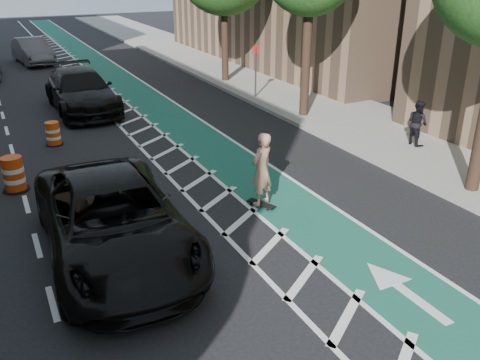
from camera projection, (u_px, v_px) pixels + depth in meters
ground at (209, 262)px, 10.86m from camera, size 120.00×120.00×0.00m
bike_lane at (178, 123)px, 20.31m from camera, size 2.00×90.00×0.01m
buffer_strip at (142, 128)px, 19.69m from camera, size 1.40×90.00×0.01m
sidewalk_right at (313, 103)px, 22.97m from camera, size 5.00×90.00×0.15m
curb_right at (266, 109)px, 21.95m from camera, size 0.12×90.00×0.16m
sign_post at (256, 71)px, 23.32m from camera, size 0.35×0.08×2.47m
skateboard at (261, 204)px, 13.29m from camera, size 0.54×0.83×0.11m
skateboarder at (262, 169)px, 12.91m from camera, size 0.83×0.71×1.92m
suv_near at (114, 220)px, 10.82m from camera, size 3.00×6.19×1.70m
suv_far at (81, 91)px, 21.77m from camera, size 2.51×6.01×1.74m
car_grey at (33, 51)px, 32.18m from camera, size 2.30×4.98×1.58m
pedestrian at (417, 123)px, 17.19m from camera, size 0.63×0.78×1.54m
barrel_a at (14, 175)px, 14.13m from camera, size 0.73×0.73×0.99m
barrel_b at (53, 134)px, 17.76m from camera, size 0.60×0.60×0.82m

